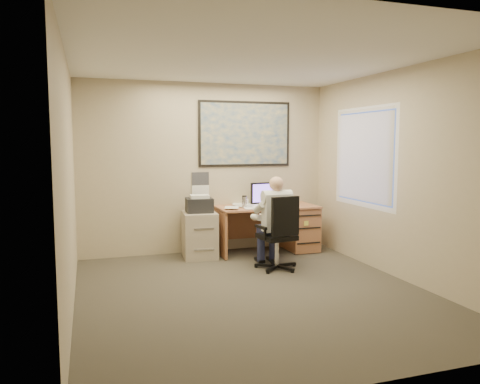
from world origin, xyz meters
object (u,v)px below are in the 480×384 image
object	(u,v)px
desk	(285,224)
person	(276,223)
filing_cabinet	(200,230)
office_chair	(278,248)

from	to	relation	value
desk	person	xyz separation A→B (m)	(-0.56, -0.98, 0.20)
desk	filing_cabinet	world-z (taller)	desk
filing_cabinet	office_chair	xyz separation A→B (m)	(0.86, -1.05, -0.11)
person	filing_cabinet	bearing A→B (deg)	132.14
office_chair	person	distance (m)	0.35
office_chair	person	xyz separation A→B (m)	(0.01, 0.08, 0.34)
desk	person	size ratio (longest dim) A/B	1.24
desk	office_chair	distance (m)	1.20
office_chair	person	world-z (taller)	person
desk	office_chair	world-z (taller)	desk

